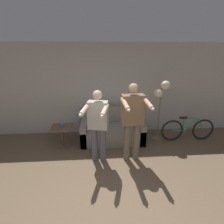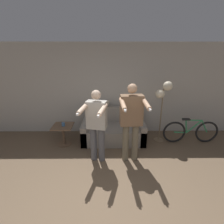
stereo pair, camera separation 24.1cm
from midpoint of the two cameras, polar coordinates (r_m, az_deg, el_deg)
The scene contains 9 objects.
wall_back at distance 5.08m, azimuth -4.05°, elevation 7.16°, with size 10.00×0.05×2.60m.
couch at distance 4.89m, azimuth -1.34°, elevation -6.05°, with size 1.69×0.90×0.87m.
person_left at distance 3.72m, azimuth -6.47°, elevation -3.54°, with size 0.58×0.75×1.63m.
person_right at distance 3.73m, azimuth 4.89°, elevation -1.95°, with size 0.58×0.70×1.76m.
cat at distance 4.95m, azimuth -4.98°, elevation 2.62°, with size 0.49×0.11×0.18m.
floor_lamp at distance 4.70m, azimuth 14.43°, elevation 5.98°, with size 0.42×0.27×1.65m.
side_table at distance 4.74m, azimuth -17.49°, elevation -6.30°, with size 0.52×0.52×0.54m.
cup at distance 4.65m, azimuth -17.45°, elevation -4.25°, with size 0.08×0.08×0.09m.
bicycle at distance 5.22m, azimuth 22.24°, elevation -5.30°, with size 1.49×0.07×0.69m.
Camera 1 is at (-0.11, -1.82, 2.39)m, focal length 28.00 mm.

